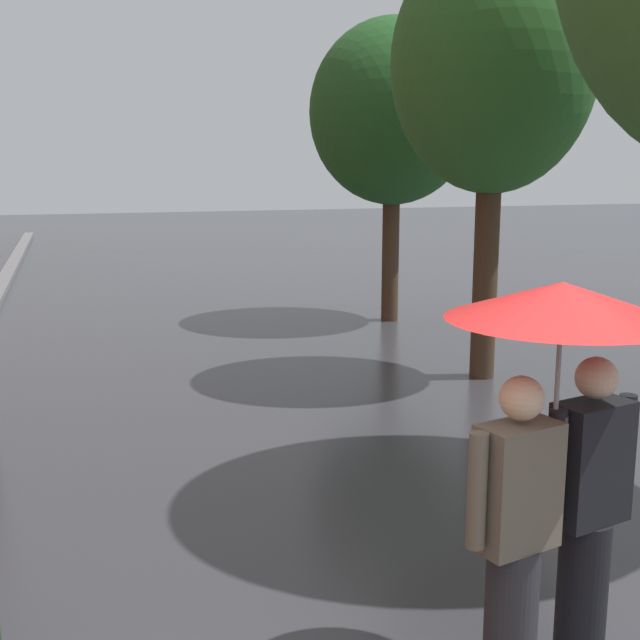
% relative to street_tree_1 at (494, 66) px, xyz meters
% --- Properties ---
extents(street_tree_1, '(2.38, 2.38, 5.22)m').
position_rel_street_tree_1_xyz_m(street_tree_1, '(0.00, 0.00, 0.00)').
color(street_tree_1, '#473323').
rests_on(street_tree_1, ground).
extents(street_tree_2, '(2.67, 2.67, 4.86)m').
position_rel_street_tree_1_xyz_m(street_tree_2, '(0.25, 3.70, -0.33)').
color(street_tree_2, '#473323').
rests_on(street_tree_2, ground).
extents(couple_under_umbrella, '(1.10, 1.10, 2.08)m').
position_rel_street_tree_1_xyz_m(couple_under_umbrella, '(-2.56, -5.49, -2.32)').
color(couple_under_umbrella, '#2D2D33').
rests_on(couple_under_umbrella, ground).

